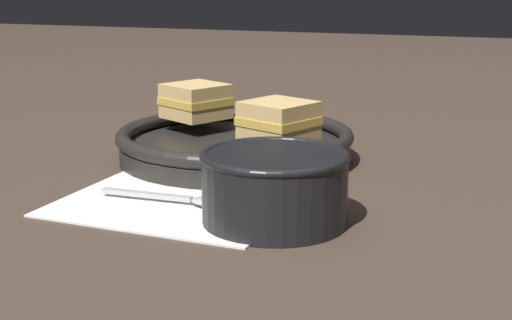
{
  "coord_description": "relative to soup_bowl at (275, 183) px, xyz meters",
  "views": [
    {
      "loc": [
        0.27,
        -0.78,
        0.25
      ],
      "look_at": [
        0.0,
        -0.0,
        0.04
      ],
      "focal_mm": 55.0,
      "sensor_mm": 36.0,
      "label": 1
    }
  ],
  "objects": [
    {
      "name": "spoon",
      "position": [
        -0.09,
        0.02,
        -0.03
      ],
      "size": [
        0.15,
        0.03,
        0.01
      ],
      "rotation": [
        0.0,
        0.0,
        -0.01
      ],
      "color": "#B7B7BC",
      "rests_on": "napkin"
    },
    {
      "name": "soup_bowl",
      "position": [
        0.0,
        0.0,
        0.0
      ],
      "size": [
        0.14,
        0.14,
        0.07
      ],
      "color": "black",
      "rests_on": "ground_plane"
    },
    {
      "name": "ground_plane",
      "position": [
        -0.05,
        0.09,
        -0.04
      ],
      "size": [
        4.0,
        4.0,
        0.0
      ],
      "primitive_type": "plane",
      "color": "#47382D"
    },
    {
      "name": "skillet",
      "position": [
        -0.12,
        0.22,
        -0.02
      ],
      "size": [
        0.3,
        0.3,
        0.04
      ],
      "color": "black",
      "rests_on": "ground_plane"
    },
    {
      "name": "napkin",
      "position": [
        -0.12,
        0.03,
        -0.04
      ],
      "size": [
        0.25,
        0.22,
        0.0
      ],
      "color": "white",
      "rests_on": "ground_plane"
    },
    {
      "name": "sandwich_near_left",
      "position": [
        -0.2,
        0.27,
        0.02
      ],
      "size": [
        0.1,
        0.1,
        0.05
      ],
      "rotation": [
        0.0,
        0.0,
        4.22
      ],
      "color": "#DBB26B",
      "rests_on": "skillet"
    },
    {
      "name": "sandwich_near_right",
      "position": [
        -0.05,
        0.18,
        0.02
      ],
      "size": [
        0.1,
        0.1,
        0.05
      ],
      "rotation": [
        0.0,
        0.0,
        7.43
      ],
      "color": "#DBB26B",
      "rests_on": "skillet"
    }
  ]
}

